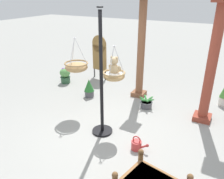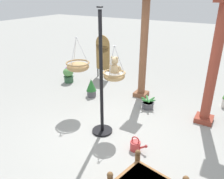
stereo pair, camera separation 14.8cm
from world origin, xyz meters
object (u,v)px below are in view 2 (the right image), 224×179
(display_pole_central, at_px, (102,98))
(hanging_basket_with_teddy, at_px, (114,75))
(teddy_bear, at_px, (115,67))
(display_sign_board, at_px, (103,53))
(hanging_basket_left_high, at_px, (78,66))
(watering_can, at_px, (136,145))
(potted_plant_flowering_red, at_px, (91,88))
(greenhouse_pillar_left, at_px, (143,51))
(potted_plant_tall_leafy, at_px, (68,75))
(potted_plant_bushy_green, at_px, (148,104))
(greenhouse_pillar_right, at_px, (213,68))

(display_pole_central, xyz_separation_m, hanging_basket_with_teddy, (0.15, 0.25, 0.43))
(teddy_bear, xyz_separation_m, display_sign_board, (-1.93, 2.55, -0.53))
(hanging_basket_left_high, distance_m, watering_can, 2.30)
(display_pole_central, distance_m, potted_plant_flowering_red, 1.93)
(watering_can, bearing_deg, hanging_basket_left_high, 159.28)
(hanging_basket_with_teddy, xyz_separation_m, greenhouse_pillar_left, (-0.17, 1.88, 0.09))
(hanging_basket_with_teddy, xyz_separation_m, hanging_basket_left_high, (-1.15, 0.27, -0.06))
(teddy_bear, bearing_deg, hanging_basket_left_high, 167.81)
(greenhouse_pillar_left, bearing_deg, hanging_basket_with_teddy, -84.80)
(potted_plant_tall_leafy, height_order, potted_plant_bushy_green, potted_plant_tall_leafy)
(potted_plant_flowering_red, height_order, watering_can, potted_plant_flowering_red)
(teddy_bear, xyz_separation_m, potted_plant_bushy_green, (0.29, 1.24, -1.30))
(hanging_basket_left_high, height_order, watering_can, hanging_basket_left_high)
(hanging_basket_left_high, relative_size, greenhouse_pillar_right, 0.30)
(teddy_bear, relative_size, display_sign_board, 0.27)
(display_pole_central, xyz_separation_m, greenhouse_pillar_right, (1.83, 1.58, 0.50))
(hanging_basket_left_high, height_order, greenhouse_pillar_left, greenhouse_pillar_left)
(hanging_basket_left_high, xyz_separation_m, potted_plant_flowering_red, (-0.25, 0.84, -0.92))
(teddy_bear, height_order, hanging_basket_left_high, hanging_basket_left_high)
(display_sign_board, bearing_deg, hanging_basket_with_teddy, -53.04)
(potted_plant_bushy_green, bearing_deg, watering_can, -75.17)
(display_pole_central, relative_size, display_sign_board, 1.72)
(potted_plant_tall_leafy, bearing_deg, hanging_basket_with_teddy, -31.17)
(greenhouse_pillar_left, height_order, potted_plant_flowering_red, greenhouse_pillar_left)
(potted_plant_bushy_green, height_order, watering_can, potted_plant_bushy_green)
(display_sign_board, bearing_deg, greenhouse_pillar_right, -18.92)
(display_pole_central, relative_size, hanging_basket_left_high, 3.19)
(teddy_bear, distance_m, greenhouse_pillar_left, 1.86)
(potted_plant_tall_leafy, relative_size, display_sign_board, 0.35)
(greenhouse_pillar_left, bearing_deg, greenhouse_pillar_right, -16.47)
(potted_plant_bushy_green, height_order, display_sign_board, display_sign_board)
(greenhouse_pillar_right, relative_size, watering_can, 7.79)
(potted_plant_flowering_red, bearing_deg, watering_can, -36.00)
(potted_plant_tall_leafy, bearing_deg, hanging_basket_left_high, -41.29)
(potted_plant_tall_leafy, bearing_deg, display_sign_board, 50.01)
(display_pole_central, xyz_separation_m, display_sign_board, (-1.78, 2.82, 0.07))
(greenhouse_pillar_right, bearing_deg, potted_plant_tall_leafy, 175.96)
(greenhouse_pillar_right, bearing_deg, potted_plant_bushy_green, -177.15)
(hanging_basket_left_high, bearing_deg, display_sign_board, 108.78)
(teddy_bear, height_order, watering_can, teddy_bear)
(greenhouse_pillar_right, xyz_separation_m, potted_plant_tall_leafy, (-4.39, 0.31, -1.05))
(display_pole_central, distance_m, greenhouse_pillar_right, 2.47)
(greenhouse_pillar_right, bearing_deg, watering_can, -117.83)
(greenhouse_pillar_right, relative_size, potted_plant_tall_leafy, 5.17)
(potted_plant_tall_leafy, distance_m, display_sign_board, 1.36)
(greenhouse_pillar_left, relative_size, potted_plant_flowering_red, 5.19)
(teddy_bear, height_order, greenhouse_pillar_left, greenhouse_pillar_left)
(watering_can, bearing_deg, display_pole_central, 167.57)
(display_pole_central, xyz_separation_m, teddy_bear, (0.15, 0.27, 0.61))
(hanging_basket_with_teddy, bearing_deg, display_pole_central, -120.96)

